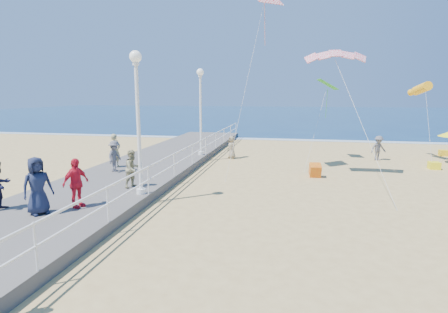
% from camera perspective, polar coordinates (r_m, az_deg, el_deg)
% --- Properties ---
extents(ground, '(160.00, 160.00, 0.00)m').
position_cam_1_polar(ground, '(12.81, 9.41, -9.00)').
color(ground, tan).
rests_on(ground, ground).
extents(ocean, '(160.00, 90.00, 0.05)m').
position_cam_1_polar(ocean, '(77.22, 10.96, 6.84)').
color(ocean, navy).
rests_on(ocean, ground).
extents(surf_line, '(160.00, 1.20, 0.04)m').
position_cam_1_polar(surf_line, '(32.87, 10.55, 2.71)').
color(surf_line, white).
rests_on(surf_line, ground).
extents(boardwalk, '(5.00, 44.00, 0.40)m').
position_cam_1_polar(boardwalk, '(14.92, -20.89, -5.98)').
color(boardwalk, '#67625D').
rests_on(boardwalk, ground).
extents(railing, '(0.05, 42.00, 0.55)m').
position_cam_1_polar(railing, '(13.54, -12.32, -2.55)').
color(railing, white).
rests_on(railing, boardwalk).
extents(lamp_post_mid, '(0.44, 0.44, 5.32)m').
position_cam_1_polar(lamp_post_mid, '(13.36, -13.91, 7.66)').
color(lamp_post_mid, white).
rests_on(lamp_post_mid, boardwalk).
extents(lamp_post_far, '(0.44, 0.44, 5.32)m').
position_cam_1_polar(lamp_post_far, '(21.85, -3.85, 8.77)').
color(lamp_post_far, white).
rests_on(lamp_post_far, boardwalk).
extents(spectator_1, '(0.83, 0.92, 1.55)m').
position_cam_1_polar(spectator_1, '(14.75, -14.67, -1.92)').
color(spectator_1, '#9B946B').
rests_on(spectator_1, boardwalk).
extents(spectator_2, '(0.58, 1.00, 1.53)m').
position_cam_1_polar(spectator_2, '(17.98, -17.43, 0.05)').
color(spectator_2, '#555459').
rests_on(spectator_2, boardwalk).
extents(spectator_3, '(0.69, 1.06, 1.68)m').
position_cam_1_polar(spectator_3, '(12.70, -23.03, -4.02)').
color(spectator_3, red).
rests_on(spectator_3, boardwalk).
extents(spectator_4, '(0.97, 1.08, 1.85)m').
position_cam_1_polar(spectator_4, '(12.51, -28.18, -4.23)').
color(spectator_4, '#1B213B').
rests_on(spectator_4, boardwalk).
extents(spectator_6, '(0.61, 0.74, 1.75)m').
position_cam_1_polar(spectator_6, '(19.07, -17.32, 0.93)').
color(spectator_6, '#959167').
rests_on(spectator_6, boardwalk).
extents(beach_walker_a, '(1.17, 0.95, 1.58)m').
position_cam_1_polar(beach_walker_a, '(24.29, 23.88, 1.25)').
color(beach_walker_a, '#5B5A5F').
rests_on(beach_walker_a, ground).
extents(beach_walker_c, '(0.82, 0.85, 1.48)m').
position_cam_1_polar(beach_walker_c, '(22.87, 1.26, 1.49)').
color(beach_walker_c, gray).
rests_on(beach_walker_c, ground).
extents(box_kite, '(0.62, 0.76, 0.74)m').
position_cam_1_polar(box_kite, '(18.36, 14.65, -2.37)').
color(box_kite, red).
rests_on(box_kite, ground).
extents(beach_chair_left, '(0.55, 0.55, 0.40)m').
position_cam_1_polar(beach_chair_left, '(28.32, 32.26, 0.49)').
color(beach_chair_left, yellow).
rests_on(beach_chair_left, ground).
extents(beach_chair_right, '(0.55, 0.55, 0.40)m').
position_cam_1_polar(beach_chair_right, '(23.03, 31.10, -1.27)').
color(beach_chair_right, yellow).
rests_on(beach_chair_right, ground).
extents(kite_parafoil, '(2.92, 0.94, 0.65)m').
position_cam_1_polar(kite_parafoil, '(18.30, 17.75, 15.76)').
color(kite_parafoil, red).
extents(kite_windsock, '(0.98, 2.51, 1.04)m').
position_cam_1_polar(kite_windsock, '(24.96, 29.57, 9.64)').
color(kite_windsock, '#FFAA15').
extents(kite_diamond_green, '(1.31, 1.46, 0.67)m').
position_cam_1_polar(kite_diamond_green, '(23.29, 16.55, 11.21)').
color(kite_diamond_green, green).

